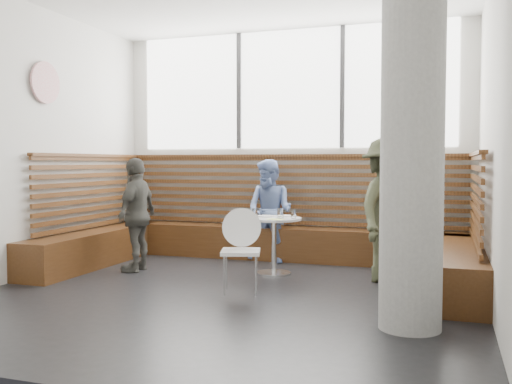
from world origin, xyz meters
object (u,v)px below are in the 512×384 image
(concrete_column, at_px, (412,131))
(adult_man, at_px, (387,210))
(cafe_table, at_px, (274,234))
(cafe_chair, at_px, (243,243))
(child_back, at_px, (270,211))
(child_left, at_px, (137,214))

(concrete_column, distance_m, adult_man, 1.99)
(cafe_table, height_order, cafe_chair, cafe_chair)
(child_back, bearing_deg, concrete_column, -36.15)
(cafe_table, relative_size, child_left, 0.49)
(child_left, bearing_deg, concrete_column, 63.65)
(concrete_column, xyz_separation_m, adult_man, (-0.36, 1.79, -0.79))
(cafe_table, bearing_deg, adult_man, -0.98)
(adult_man, bearing_deg, cafe_chair, 139.62)
(cafe_chair, bearing_deg, concrete_column, -42.51)
(concrete_column, relative_size, child_back, 2.31)
(cafe_table, xyz_separation_m, child_left, (-1.67, -0.34, 0.21))
(concrete_column, relative_size, child_left, 2.28)
(cafe_chair, height_order, adult_man, adult_man)
(cafe_table, bearing_deg, child_left, -168.59)
(cafe_chair, relative_size, adult_man, 0.53)
(child_back, height_order, child_left, child_left)
(cafe_table, distance_m, child_left, 1.72)
(cafe_chair, height_order, child_left, child_left)
(child_left, bearing_deg, adult_man, 93.35)
(cafe_table, relative_size, cafe_chair, 0.79)
(cafe_table, xyz_separation_m, adult_man, (1.33, -0.02, 0.32))
(adult_man, distance_m, child_left, 3.02)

